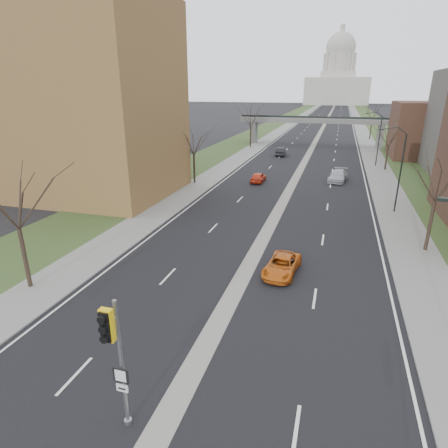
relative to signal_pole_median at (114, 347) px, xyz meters
The scene contains 24 objects.
ground 4.09m from the signal_pole_median, ahead, with size 700.00×700.00×0.00m, color black.
road_surface 149.93m from the signal_pole_median, 89.49° to the left, with size 20.00×600.00×0.01m, color black.
median_strip 149.93m from the signal_pole_median, 89.49° to the left, with size 1.20×600.00×0.02m, color gray.
sidewalk_right 150.51m from the signal_pole_median, 84.92° to the left, with size 4.00×600.00×0.12m, color gray.
sidewalk_left 150.30m from the signal_pole_median, 94.07° to the left, with size 4.00×600.00×0.12m, color gray.
grass_verge_right 151.16m from the signal_pole_median, 82.65° to the left, with size 8.00×600.00×0.10m, color #2E4821.
grass_verge_left 150.85m from the signal_pole_median, 96.35° to the left, with size 8.00×600.00×0.10m, color #2E4821.
apartment_building 39.40m from the signal_pole_median, 129.55° to the left, with size 25.00×16.00×22.00m, color olive.
commercial_block_far 73.67m from the signal_pole_median, 71.54° to the left, with size 14.00×14.00×10.00m, color #4D3024.
pedestrian_bridge 79.89m from the signal_pole_median, 89.05° to the left, with size 34.00×3.00×6.45m.
capitol 320.22m from the signal_pole_median, 89.76° to the left, with size 48.00×42.00×55.75m.
streetlight_mid 34.31m from the signal_pole_median, 68.87° to the left, with size 2.61×0.20×8.70m.
streetlight_far 59.25m from the signal_pole_median, 77.99° to the left, with size 2.61×0.20×8.70m.
tree_left_a 14.35m from the signal_pole_median, 145.99° to the left, with size 7.20×7.20×9.40m.
tree_left_b 39.70m from the signal_pole_median, 107.13° to the left, with size 6.75×6.75×8.81m.
tree_left_c 72.89m from the signal_pole_median, 99.22° to the left, with size 7.65×7.65×9.99m.
tree_right_a 26.30m from the signal_pole_median, 56.78° to the left, with size 7.20×7.20×9.40m.
tree_right_b 56.75m from the signal_pole_median, 75.37° to the left, with size 6.30×6.30×8.22m.
tree_right_c 96.00m from the signal_pole_median, 81.41° to the left, with size 7.65×7.65×9.99m.
signal_pole_median is the anchor object (origin of this frame).
car_left_near 41.38m from the signal_pole_median, 94.76° to the left, with size 1.63×4.06×1.38m, color red.
car_left_far 63.91m from the signal_pole_median, 93.34° to the left, with size 1.65×4.72×1.56m, color black.
car_right_near 15.52m from the signal_pole_median, 75.39° to the left, with size 2.05×4.45×1.24m, color #C85D15.
car_right_mid 45.54m from the signal_pole_median, 80.88° to the left, with size 2.19×5.39×1.56m, color #AAABB2.
Camera 1 is at (5.46, -9.09, 12.35)m, focal length 30.00 mm.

